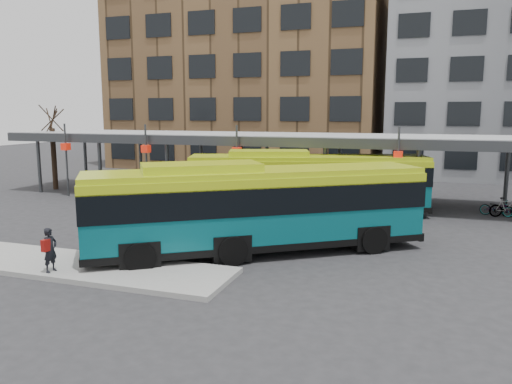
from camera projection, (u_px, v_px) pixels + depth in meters
name	position (u px, v px, depth m)	size (l,w,h in m)	color
ground	(220.00, 257.00, 19.32)	(120.00, 120.00, 0.00)	#28282B
boarding_island	(50.00, 263.00, 18.25)	(14.00, 3.00, 0.18)	gray
canopy	(300.00, 139.00, 30.74)	(40.00, 6.53, 4.80)	#999B9E
tree	(54.00, 156.00, 35.87)	(1.64, 1.64, 5.60)	black
building_brick	(251.00, 58.00, 50.66)	(26.00, 14.00, 22.00)	brown
bus_front	(256.00, 206.00, 19.54)	(12.48, 9.83, 3.65)	#085159
bus_rear	(307.00, 181.00, 27.08)	(12.92, 6.53, 3.50)	#085159
pedestrian	(50.00, 250.00, 16.81)	(0.40, 0.62, 1.52)	black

